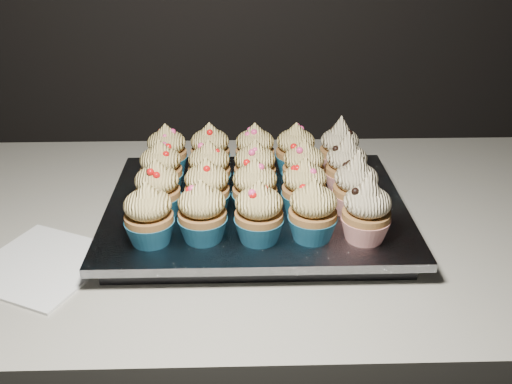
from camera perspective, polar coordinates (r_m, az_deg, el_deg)
worktop at (r=0.87m, az=-2.12°, el=-3.31°), size 2.44×0.64×0.04m
napkin at (r=0.79m, az=-20.61°, el=-6.84°), size 0.20×0.20×0.00m
baking_tray at (r=0.84m, az=-0.00°, el=-2.38°), size 0.39×0.30×0.02m
foil_lining at (r=0.83m, az=-0.00°, el=-1.36°), size 0.43×0.33×0.01m
cupcake_0 at (r=0.72m, az=-10.68°, el=-2.32°), size 0.06×0.06×0.08m
cupcake_1 at (r=0.72m, az=-5.40°, el=-2.08°), size 0.06×0.06×0.08m
cupcake_2 at (r=0.72m, az=0.30°, el=-2.17°), size 0.06×0.06×0.08m
cupcake_3 at (r=0.72m, az=5.71°, el=-1.99°), size 0.06×0.06×0.08m
cupcake_4 at (r=0.73m, az=11.00°, el=-1.90°), size 0.06×0.06×0.10m
cupcake_5 at (r=0.79m, az=-9.80°, el=0.20°), size 0.06×0.06×0.08m
cupcake_6 at (r=0.78m, az=-4.93°, el=0.34°), size 0.06×0.06×0.08m
cupcake_7 at (r=0.78m, az=-0.11°, el=0.28°), size 0.06×0.06×0.08m
cupcake_8 at (r=0.78m, az=4.85°, el=0.39°), size 0.06×0.06×0.08m
cupcake_9 at (r=0.79m, az=9.94°, el=0.54°), size 0.06×0.06×0.10m
cupcake_10 at (r=0.85m, az=-9.46°, el=2.26°), size 0.06×0.06×0.08m
cupcake_11 at (r=0.84m, az=-4.69°, el=2.27°), size 0.06×0.06×0.08m
cupcake_12 at (r=0.84m, az=-0.10°, el=2.34°), size 0.06×0.06×0.08m
cupcake_13 at (r=0.84m, az=4.77°, el=2.37°), size 0.06×0.06×0.08m
cupcake_14 at (r=0.85m, az=9.00°, el=2.59°), size 0.06×0.06×0.10m
cupcake_15 at (r=0.91m, az=-8.89°, el=4.00°), size 0.06×0.06×0.08m
cupcake_16 at (r=0.90m, az=-4.61°, el=4.18°), size 0.06×0.06×0.08m
cupcake_17 at (r=0.90m, az=-0.11°, el=4.14°), size 0.06×0.06×0.08m
cupcake_18 at (r=0.90m, az=3.97°, el=4.16°), size 0.06×0.06×0.08m
cupcake_19 at (r=0.91m, az=8.33°, el=4.33°), size 0.06×0.06×0.10m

